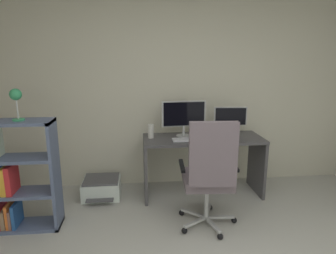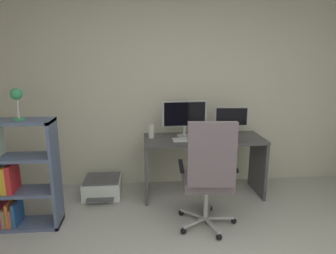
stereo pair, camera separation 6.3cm
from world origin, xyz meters
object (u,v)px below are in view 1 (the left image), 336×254
Objects in this scene: bookshelf at (9,180)px; keyboard at (187,140)px; desk_lamp at (16,98)px; desk at (203,153)px; desktop_speaker at (151,131)px; printer at (102,187)px; monitor_main at (184,115)px; computer_mouse at (208,138)px; office_chair at (209,172)px; monitor_secondary at (230,118)px.

keyboard is at bearing 14.13° from bookshelf.
desk is at bearing 16.83° from desk_lamp.
bookshelf reaches higher than desk.
desktop_speaker is (-0.64, 0.04, 0.28)m from desk.
desk is 8.61× the size of desktop_speaker.
printer is at bearing 178.41° from desktop_speaker.
desktop_speaker reaches higher than desk.
desktop_speaker is at bearing -1.59° from printer.
desktop_speaker is (-0.41, -0.05, -0.18)m from monitor_main.
monitor_main is at bearing 19.78° from bookshelf.
desktop_speaker reaches higher than computer_mouse.
computer_mouse is at bearing 3.80° from keyboard.
office_chair is (-0.11, -0.82, 0.07)m from desk.
desktop_speaker is at bearing 158.32° from keyboard.
keyboard reaches higher than desk.
desk_lamp is at bearing -163.75° from monitor_secondary.
desk is 1.27× the size of office_chair.
monitor_main is at bearing 155.94° from computer_mouse.
desk is at bearing 82.16° from office_chair.
monitor_secondary is 1.07m from office_chair.
desk_lamp is at bearing -136.02° from printer.
bookshelf reaches higher than printer.
bookshelf is 3.70× the size of desk_lamp.
desk is 0.53m from monitor_main.
monitor_secondary is at bearing 16.82° from keyboard.
bookshelf reaches higher than desktop_speaker.
monitor_main reaches higher than printer.
bookshelf is at bearing -164.74° from monitor_secondary.
desk is 0.32m from keyboard.
desk is 4.30× the size of keyboard.
printer is (-1.04, 0.17, -0.64)m from keyboard.
monitor_main is 2.02m from bookshelf.
keyboard is 0.72m from office_chair.
desk_lamp is at bearing -157.82° from computer_mouse.
office_chair is at bearing -93.92° from computer_mouse.
keyboard is 1.12× the size of desk_lamp.
monitor_secondary is 4.12× the size of computer_mouse.
desk_lamp is (-1.96, -0.49, 0.57)m from computer_mouse.
office_chair is (0.12, -0.90, -0.39)m from monitor_main.
monitor_main is 1.33× the size of monitor_secondary.
monitor_secondary reaches higher than computer_mouse.
desk is 2.67× the size of monitor_main.
office_chair reaches higher than printer.
bookshelf is at bearing -179.80° from desk_lamp.
keyboard is 0.45m from desktop_speaker.
monitor_main is at bearing 6.62° from desktop_speaker.
computer_mouse is 2.10m from desk_lamp.
monitor_main is 0.99m from office_chair.
computer_mouse is 0.09× the size of office_chair.
desktop_speaker is 0.56× the size of desk_lamp.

